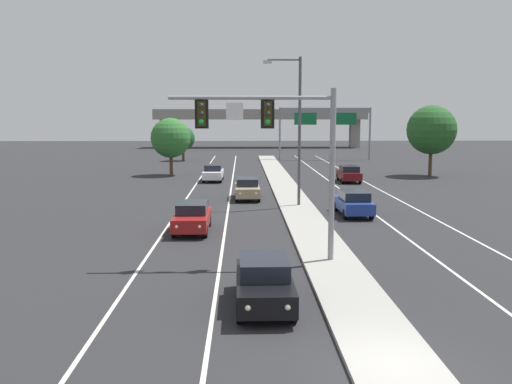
{
  "coord_description": "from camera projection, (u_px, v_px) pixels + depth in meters",
  "views": [
    {
      "loc": [
        -3.76,
        -12.62,
        6.18
      ],
      "look_at": [
        -3.2,
        9.1,
        3.2
      ],
      "focal_mm": 38.55,
      "sensor_mm": 36.0,
      "label": 1
    }
  ],
  "objects": [
    {
      "name": "edge_stripe_left",
      "position": [
        181.0,
        207.0,
        37.99
      ],
      "size": [
        0.14,
        100.0,
        0.01
      ],
      "primitive_type": "cube",
      "color": "silver",
      "rests_on": "ground"
    },
    {
      "name": "highway_sign_gantry",
      "position": [
        325.0,
        117.0,
        78.52
      ],
      "size": [
        13.28,
        0.42,
        7.5
      ],
      "color": "gray",
      "rests_on": "ground"
    },
    {
      "name": "median_island",
      "position": [
        308.0,
        225.0,
        31.25
      ],
      "size": [
        2.4,
        110.0,
        0.15
      ],
      "primitive_type": "cube",
      "color": "#9E9B93",
      "rests_on": "ground"
    },
    {
      "name": "car_oncoming_red",
      "position": [
        192.0,
        217.0,
        29.7
      ],
      "size": [
        1.84,
        4.48,
        1.58
      ],
      "color": "maroon",
      "rests_on": "ground"
    },
    {
      "name": "ground_plane",
      "position": [
        396.0,
        371.0,
        13.43
      ],
      "size": [
        260.0,
        260.0,
        0.0
      ],
      "primitive_type": "plane",
      "color": "#28282B"
    },
    {
      "name": "lane_stripe_receding_center",
      "position": [
        363.0,
        206.0,
        38.31
      ],
      "size": [
        0.14,
        100.0,
        0.01
      ],
      "primitive_type": "cube",
      "color": "silver",
      "rests_on": "ground"
    },
    {
      "name": "street_lamp_median",
      "position": [
        296.0,
        123.0,
        37.16
      ],
      "size": [
        2.58,
        0.28,
        10.0
      ],
      "color": "#4C4C51",
      "rests_on": "median_island"
    },
    {
      "name": "car_oncoming_white",
      "position": [
        213.0,
        173.0,
        53.1
      ],
      "size": [
        1.9,
        4.5,
        1.58
      ],
      "color": "silver",
      "rests_on": "ground"
    },
    {
      "name": "tree_far_right_a",
      "position": [
        432.0,
        130.0,
        57.06
      ],
      "size": [
        5.1,
        5.1,
        7.38
      ],
      "color": "#4C3823",
      "rests_on": "ground"
    },
    {
      "name": "car_oncoming_tan",
      "position": [
        247.0,
        188.0,
        41.48
      ],
      "size": [
        1.88,
        4.5,
        1.58
      ],
      "color": "tan",
      "rests_on": "ground"
    },
    {
      "name": "overpass_bridge",
      "position": [
        260.0,
        119.0,
        110.68
      ],
      "size": [
        42.4,
        6.4,
        7.65
      ],
      "color": "gray",
      "rests_on": "ground"
    },
    {
      "name": "car_receding_blue",
      "position": [
        353.0,
        203.0,
        34.6
      ],
      "size": [
        1.86,
        4.49,
        1.58
      ],
      "color": "navy",
      "rests_on": "ground"
    },
    {
      "name": "edge_stripe_right",
      "position": [
        410.0,
        206.0,
        38.4
      ],
      "size": [
        0.14,
        100.0,
        0.01
      ],
      "primitive_type": "cube",
      "color": "silver",
      "rests_on": "ground"
    },
    {
      "name": "overhead_signal_mast",
      "position": [
        280.0,
        138.0,
        22.66
      ],
      "size": [
        6.88,
        0.44,
        7.2
      ],
      "color": "gray",
      "rests_on": "median_island"
    },
    {
      "name": "car_receding_darkred",
      "position": [
        349.0,
        173.0,
        52.38
      ],
      "size": [
        1.9,
        4.5,
        1.58
      ],
      "color": "#5B0F14",
      "rests_on": "ground"
    },
    {
      "name": "tree_far_left_c",
      "position": [
        183.0,
        138.0,
        77.29
      ],
      "size": [
        3.35,
        3.35,
        4.85
      ],
      "color": "#4C3823",
      "rests_on": "ground"
    },
    {
      "name": "tree_far_left_a",
      "position": [
        171.0,
        138.0,
        57.85
      ],
      "size": [
        4.2,
        4.2,
        6.07
      ],
      "color": "#4C3823",
      "rests_on": "ground"
    },
    {
      "name": "car_oncoming_black",
      "position": [
        264.0,
        281.0,
        18.04
      ],
      "size": [
        1.85,
        4.48,
        1.58
      ],
      "color": "black",
      "rests_on": "ground"
    },
    {
      "name": "lane_stripe_oncoming_center",
      "position": [
        228.0,
        207.0,
        38.07
      ],
      "size": [
        0.14,
        100.0,
        0.01
      ],
      "primitive_type": "cube",
      "color": "silver",
      "rests_on": "ground"
    }
  ]
}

